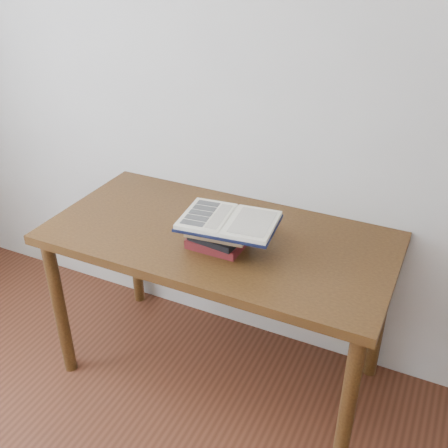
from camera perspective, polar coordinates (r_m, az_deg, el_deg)
The scene contains 3 objects.
desk at distance 2.26m, azimuth -0.57°, elevation -3.20°, with size 1.47×0.73×0.79m.
book_stack at distance 2.10m, azimuth -0.59°, elevation -0.85°, with size 0.26×0.20×0.13m.
open_book at distance 2.02m, azimuth 0.55°, elevation 0.33°, with size 0.40×0.30×0.03m.
Camera 1 is at (0.96, -0.32, 1.93)m, focal length 42.00 mm.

